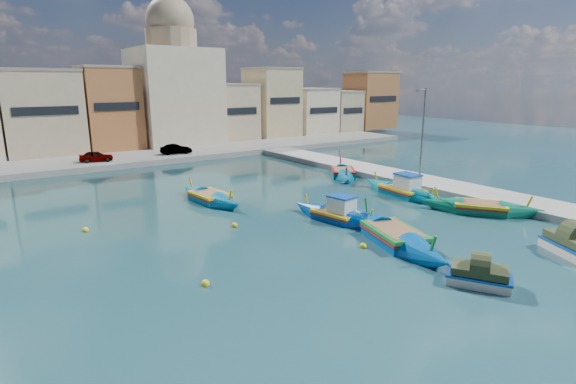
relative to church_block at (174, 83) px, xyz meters
name	(u,v)px	position (x,y,z in m)	size (l,w,h in m)	color
ground	(292,252)	(-10.00, -40.00, -8.41)	(160.00, 160.00, 0.00)	#143A3D
east_quay	(489,197)	(8.00, -40.00, -8.16)	(4.00, 70.00, 0.50)	gray
north_quay	(118,160)	(-10.00, -8.00, -8.11)	(80.00, 8.00, 0.60)	gray
north_townhouses	(152,110)	(-3.32, -0.64, -3.41)	(83.20, 7.87, 10.19)	tan
church_block	(174,83)	(0.00, 0.00, 0.00)	(10.00, 10.00, 19.10)	beige
quay_street_lamp	(422,134)	(7.44, -34.00, -4.07)	(1.18, 0.16, 8.00)	#595B60
parked_cars	(52,160)	(-16.45, -9.50, -7.20)	(23.26, 1.93, 1.32)	#4C1919
luzzu_turquoise_cabin	(403,191)	(3.80, -35.40, -8.08)	(2.66, 8.68, 2.74)	#00809A
luzzu_blue_cabin	(337,216)	(-4.56, -37.26, -8.10)	(2.87, 7.40, 2.56)	#003D9E
luzzu_cyan_mid	(343,174)	(5.00, -27.35, -8.15)	(6.50, 7.72, 2.43)	#006696
luzzu_green	(210,198)	(-9.05, -28.47, -8.15)	(2.66, 7.72, 2.38)	#006899
luzzu_blue_south	(395,237)	(-4.63, -42.06, -8.12)	(5.15, 9.85, 2.79)	#0051A5
luzzu_cyan_south	(480,209)	(4.37, -41.55, -8.14)	(6.09, 7.73, 2.48)	#0A7250
tender_near	(479,276)	(-5.75, -47.76, -8.01)	(2.54, 2.98, 1.29)	beige
tender_far	(574,246)	(1.31, -48.54, -7.94)	(2.90, 3.52, 1.53)	beige
mooring_buoys	(261,225)	(-9.09, -35.50, -8.33)	(21.77, 17.08, 0.36)	yellow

